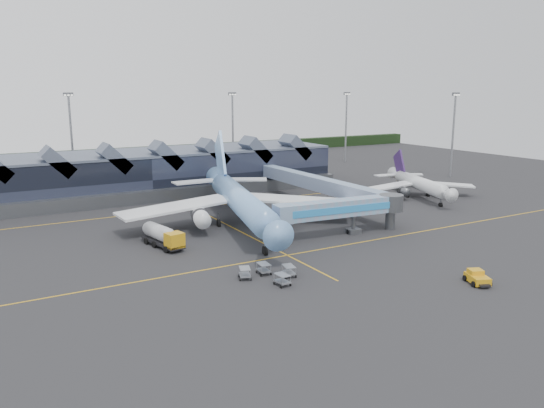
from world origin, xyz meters
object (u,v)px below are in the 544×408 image
fuel_truck (162,235)px  pushback_tug (477,278)px  jet_bridge (349,208)px  main_airliner (239,199)px  regional_jet (418,183)px

fuel_truck → pushback_tug: 44.18m
jet_bridge → pushback_tug: bearing=-85.8°
main_airliner → pushback_tug: bearing=-58.7°
main_airliner → regional_jet: size_ratio=1.74×
main_airliner → fuel_truck: (-15.87, -6.14, -2.77)m
regional_jet → jet_bridge: 36.81m
regional_jet → jet_bridge: (-32.47, -17.30, 1.24)m
jet_bridge → fuel_truck: bearing=169.3°
main_airliner → jet_bridge: size_ratio=2.04×
fuel_truck → jet_bridge: bearing=-27.3°
fuel_truck → main_airliner: bearing=9.8°
jet_bridge → pushback_tug: (-0.48, -25.80, -3.57)m
main_airliner → fuel_truck: 17.24m
jet_bridge → pushback_tug: jet_bridge is taller
jet_bridge → fuel_truck: jet_bridge is taller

